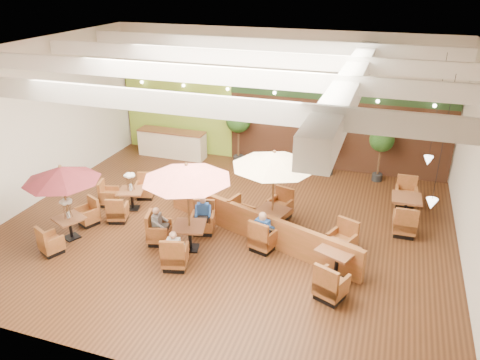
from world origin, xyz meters
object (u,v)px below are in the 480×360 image
at_px(table_1, 185,188).
at_px(diner_3, 263,227).
at_px(service_counter, 172,144).
at_px(topiary_1, 331,139).
at_px(table_5, 405,209).
at_px(topiary_2, 382,142).
at_px(diner_0, 174,245).
at_px(topiary_0, 238,122).
at_px(table_2, 271,175).
at_px(diner_4, 263,228).
at_px(diner_1, 203,211).
at_px(table_0, 63,183).
at_px(diner_2, 158,222).
at_px(booth_divider, 256,226).
at_px(table_4, 337,262).
at_px(table_3, 126,196).

height_order(table_1, diner_3, table_1).
xyz_separation_m(service_counter, topiary_1, (6.84, 0.20, 0.94)).
bearing_deg(table_5, topiary_2, 107.92).
relative_size(topiary_1, diner_0, 2.85).
distance_m(topiary_0, topiary_2, 5.74).
relative_size(table_2, topiary_2, 1.33).
relative_size(topiary_1, diner_4, 2.72).
bearing_deg(diner_1, table_0, 4.24).
relative_size(table_2, diner_3, 3.50).
distance_m(service_counter, diner_1, 6.79).
bearing_deg(diner_3, topiary_1, 93.98).
height_order(topiary_1, diner_2, topiary_1).
xyz_separation_m(table_1, diner_0, (0.07, -1.01, -1.25)).
bearing_deg(diner_0, booth_divider, 41.53).
xyz_separation_m(diner_1, diner_4, (2.05, -0.37, 0.00)).
bearing_deg(diner_1, diner_3, 150.62).
xyz_separation_m(topiary_1, diner_4, (-0.96, -6.18, -0.78)).
bearing_deg(table_4, diner_4, -171.56).
distance_m(service_counter, table_2, 7.77).
height_order(service_counter, table_2, table_2).
bearing_deg(topiary_2, table_1, -126.13).
height_order(table_2, diner_0, table_2).
xyz_separation_m(booth_divider, diner_1, (-1.69, -0.11, 0.25)).
bearing_deg(diner_2, topiary_0, 168.91).
distance_m(topiary_1, topiary_2, 1.90).
height_order(table_5, topiary_1, topiary_1).
relative_size(topiary_2, diner_4, 2.87).
relative_size(table_0, diner_4, 3.40).
height_order(table_4, diner_3, diner_3).
height_order(table_2, diner_1, table_2).
bearing_deg(booth_divider, topiary_1, 96.83).
distance_m(diner_1, diner_3, 2.08).
height_order(table_0, table_3, table_0).
bearing_deg(booth_divider, table_3, -166.65).
distance_m(table_4, diner_0, 4.42).
bearing_deg(topiary_0, table_5, -23.21).
relative_size(table_1, diner_3, 3.45).
bearing_deg(diner_4, table_2, 113.56).
relative_size(booth_divider, topiary_2, 3.26).
relative_size(table_3, diner_3, 3.12).
bearing_deg(booth_divider, table_4, -1.90).
bearing_deg(diner_3, table_2, 106.78).
bearing_deg(table_3, booth_divider, -23.81).
bearing_deg(table_1, table_2, 24.44).
bearing_deg(booth_divider, diner_4, -32.79).
distance_m(table_5, diner_2, 8.01).
relative_size(service_counter, table_2, 1.05).
distance_m(topiary_2, diner_3, 6.86).
relative_size(topiary_2, diner_3, 2.63).
relative_size(topiary_1, diner_1, 2.75).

